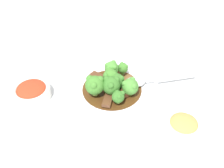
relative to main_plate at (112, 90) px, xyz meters
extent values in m
plane|color=silver|center=(0.00, 0.00, -0.01)|extent=(4.00, 4.00, 0.00)
cylinder|color=white|center=(0.00, 0.00, 0.00)|extent=(0.29, 0.29, 0.01)
torus|color=white|center=(0.00, 0.00, 0.00)|extent=(0.29, 0.29, 0.01)
cylinder|color=#4C2D14|center=(0.00, 0.00, 0.00)|extent=(0.18, 0.18, 0.00)
cube|color=brown|center=(0.01, -0.05, 0.01)|extent=(0.06, 0.07, 0.01)
cube|color=#56331E|center=(-0.04, -0.01, 0.02)|extent=(0.04, 0.05, 0.01)
cube|color=#56331E|center=(-0.05, 0.03, 0.01)|extent=(0.06, 0.05, 0.01)
cube|color=#56331E|center=(0.04, 0.02, 0.01)|extent=(0.08, 0.07, 0.01)
cylinder|color=#7FA84C|center=(0.01, 0.00, 0.02)|extent=(0.01, 0.01, 0.02)
sphere|color=#427F2D|center=(0.01, 0.00, 0.04)|extent=(0.05, 0.05, 0.05)
sphere|color=#427F2D|center=(0.03, 0.00, 0.05)|extent=(0.02, 0.02, 0.02)
sphere|color=#427F2D|center=(0.01, 0.02, 0.05)|extent=(0.02, 0.02, 0.02)
sphere|color=#427F2D|center=(0.01, -0.01, 0.05)|extent=(0.02, 0.02, 0.02)
cylinder|color=#8EB756|center=(-0.06, 0.00, 0.01)|extent=(0.01, 0.01, 0.01)
sphere|color=#387028|center=(-0.06, 0.00, 0.03)|extent=(0.04, 0.04, 0.04)
sphere|color=#387028|center=(-0.06, 0.00, 0.04)|extent=(0.01, 0.01, 0.01)
sphere|color=#387028|center=(-0.07, 0.00, 0.04)|extent=(0.01, 0.01, 0.01)
sphere|color=#387028|center=(-0.06, -0.01, 0.04)|extent=(0.01, 0.01, 0.01)
cylinder|color=#7FA84C|center=(-0.04, -0.04, 0.01)|extent=(0.02, 0.02, 0.01)
sphere|color=#4C8E38|center=(-0.04, -0.04, 0.04)|extent=(0.05, 0.05, 0.05)
sphere|color=#4C8E38|center=(-0.04, -0.03, 0.05)|extent=(0.02, 0.02, 0.02)
sphere|color=#4C8E38|center=(-0.05, -0.05, 0.05)|extent=(0.02, 0.02, 0.02)
sphere|color=#4C8E38|center=(-0.03, -0.05, 0.05)|extent=(0.02, 0.02, 0.02)
cylinder|color=#8EB756|center=(-0.01, -0.01, 0.02)|extent=(0.01, 0.01, 0.01)
sphere|color=#387028|center=(-0.01, -0.01, 0.04)|extent=(0.04, 0.04, 0.04)
sphere|color=#387028|center=(-0.01, 0.00, 0.05)|extent=(0.02, 0.02, 0.02)
sphere|color=#387028|center=(-0.01, -0.02, 0.05)|extent=(0.02, 0.02, 0.02)
sphere|color=#387028|center=(0.01, -0.01, 0.05)|extent=(0.02, 0.02, 0.02)
cylinder|color=#8EB756|center=(-0.01, 0.05, 0.02)|extent=(0.02, 0.02, 0.02)
sphere|color=#427F2D|center=(-0.01, 0.05, 0.04)|extent=(0.05, 0.05, 0.05)
sphere|color=#427F2D|center=(-0.03, 0.06, 0.06)|extent=(0.02, 0.02, 0.02)
sphere|color=#427F2D|center=(-0.01, 0.04, 0.06)|extent=(0.02, 0.02, 0.02)
sphere|color=#427F2D|center=(0.00, 0.06, 0.06)|extent=(0.02, 0.02, 0.02)
cylinder|color=#8EB756|center=(0.05, -0.01, 0.02)|extent=(0.01, 0.01, 0.02)
sphere|color=#4C8E38|center=(0.05, -0.01, 0.04)|extent=(0.04, 0.04, 0.04)
sphere|color=#4C8E38|center=(0.04, -0.02, 0.05)|extent=(0.02, 0.02, 0.02)
sphere|color=#4C8E38|center=(0.06, -0.02, 0.05)|extent=(0.02, 0.02, 0.02)
sphere|color=#4C8E38|center=(0.05, 0.00, 0.05)|extent=(0.02, 0.02, 0.02)
cylinder|color=#7FA84C|center=(0.05, -0.05, 0.02)|extent=(0.01, 0.01, 0.02)
sphere|color=#427F2D|center=(0.05, -0.05, 0.04)|extent=(0.03, 0.03, 0.03)
sphere|color=#427F2D|center=(0.04, -0.06, 0.04)|extent=(0.01, 0.01, 0.01)
sphere|color=#427F2D|center=(0.06, -0.05, 0.04)|extent=(0.01, 0.01, 0.01)
sphere|color=#427F2D|center=(0.04, -0.04, 0.04)|extent=(0.01, 0.01, 0.01)
cylinder|color=#8EB756|center=(-0.02, 0.01, 0.02)|extent=(0.02, 0.02, 0.01)
sphere|color=#387028|center=(-0.02, 0.01, 0.04)|extent=(0.05, 0.05, 0.05)
sphere|color=#387028|center=(-0.02, -0.01, 0.06)|extent=(0.02, 0.02, 0.02)
sphere|color=#387028|center=(-0.01, 0.02, 0.06)|extent=(0.02, 0.02, 0.02)
sphere|color=#387028|center=(-0.04, 0.01, 0.06)|extent=(0.02, 0.02, 0.02)
ellipsoid|color=silver|center=(0.00, -0.07, 0.02)|extent=(0.05, 0.07, 0.01)
cylinder|color=silver|center=(-0.01, -0.19, 0.01)|extent=(0.02, 0.17, 0.01)
cylinder|color=white|center=(0.04, 0.23, -0.01)|extent=(0.06, 0.06, 0.01)
cylinder|color=white|center=(0.04, 0.23, 0.01)|extent=(0.11, 0.11, 0.03)
torus|color=white|center=(0.04, 0.23, 0.02)|extent=(0.11, 0.11, 0.01)
ellipsoid|color=red|center=(0.04, 0.23, 0.02)|extent=(0.08, 0.08, 0.02)
cylinder|color=white|center=(-0.19, -0.13, -0.01)|extent=(0.05, 0.05, 0.01)
cylinder|color=white|center=(-0.19, -0.13, 0.01)|extent=(0.09, 0.09, 0.03)
torus|color=white|center=(-0.19, -0.13, 0.02)|extent=(0.09, 0.09, 0.01)
ellipsoid|color=tan|center=(-0.19, -0.13, 0.03)|extent=(0.07, 0.07, 0.02)
cylinder|color=white|center=(0.20, -0.03, -0.01)|extent=(0.08, 0.08, 0.01)
torus|color=white|center=(0.20, -0.03, 0.00)|extent=(0.08, 0.08, 0.01)
camera|label=1|loc=(-0.55, 0.15, 0.54)|focal=42.00mm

